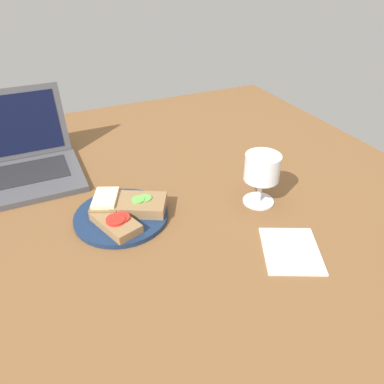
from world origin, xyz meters
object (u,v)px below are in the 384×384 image
sandwich_with_cucumber (139,204)px  sandwich_with_tomato (116,222)px  sandwich_with_cheese (106,202)px  napkin (291,250)px  laptop (7,164)px  wine_glass (262,170)px  plate (121,216)px

sandwich_with_cucumber → sandwich_with_tomato: bearing=-148.3°
sandwich_with_tomato → sandwich_with_cucumber: (6.58, 4.06, 0.14)cm
sandwich_with_cheese → napkin: bearing=-43.5°
sandwich_with_cheese → laptop: size_ratio=0.31×
wine_glass → plate: bearing=166.7°
sandwich_with_tomato → wine_glass: bearing=-6.0°
plate → sandwich_with_cucumber: size_ratio=1.48×
sandwich_with_cheese → napkin: sandwich_with_cheese is taller
sandwich_with_cucumber → napkin: bearing=-46.7°
sandwich_with_cucumber → laptop: laptop is taller
wine_glass → napkin: (-3.67, -17.68, -8.60)cm
sandwich_with_cucumber → laptop: size_ratio=0.40×
wine_glass → sandwich_with_cucumber: bearing=164.5°
sandwich_with_tomato → wine_glass: (34.12, -3.57, 6.50)cm
plate → sandwich_with_tomato: sandwich_with_tomato is taller
sandwich_with_tomato → laptop: laptop is taller
sandwich_with_cucumber → napkin: 34.87cm
sandwich_with_tomato → napkin: 37.19cm
plate → napkin: size_ratio=1.53×
sandwich_with_tomato → sandwich_with_cucumber: bearing=31.7°
sandwich_with_cucumber → laptop: (-26.59, 30.15, 1.58)cm
sandwich_with_cucumber → laptop: bearing=131.4°
sandwich_with_cheese → sandwich_with_cucumber: (6.79, -3.73, -0.22)cm
sandwich_with_tomato → napkin: bearing=-34.9°
sandwich_with_tomato → laptop: size_ratio=0.36×
sandwich_with_cucumber → wine_glass: (27.54, -7.64, 6.36)cm
napkin → wine_glass: bearing=78.3°
plate → sandwich_with_cheese: (-2.31, 3.82, 2.09)cm
plate → laptop: (-22.11, 30.24, 3.44)cm
napkin → plate: bearing=138.3°
sandwich_with_cheese → wine_glass: (34.33, -11.36, 6.14)cm
sandwich_with_cheese → wine_glass: bearing=-18.3°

